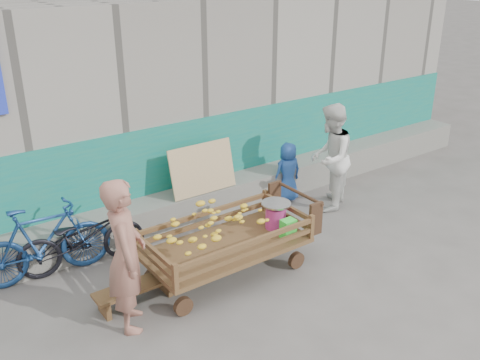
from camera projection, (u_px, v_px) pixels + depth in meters
ground at (288, 301)px, 5.93m from camera, size 80.00×80.00×0.00m
building_wall at (123, 98)px, 8.38m from camera, size 12.00×3.50×3.00m
banana_cart at (224, 232)px, 6.14m from camera, size 2.09×0.95×0.89m
bench at (135, 290)px, 5.84m from camera, size 0.91×0.27×0.23m
vendor_man at (126, 255)px, 5.26m from camera, size 0.59×0.70×1.63m
woman at (330, 158)px, 7.83m from camera, size 0.99×0.94×1.60m
child at (288, 172)px, 8.21m from camera, size 0.49×0.35×0.93m
bicycle_dark at (82, 238)px, 6.42m from camera, size 1.59×0.74×0.80m
bicycle_blue at (43, 242)px, 6.20m from camera, size 1.60×0.58×0.94m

